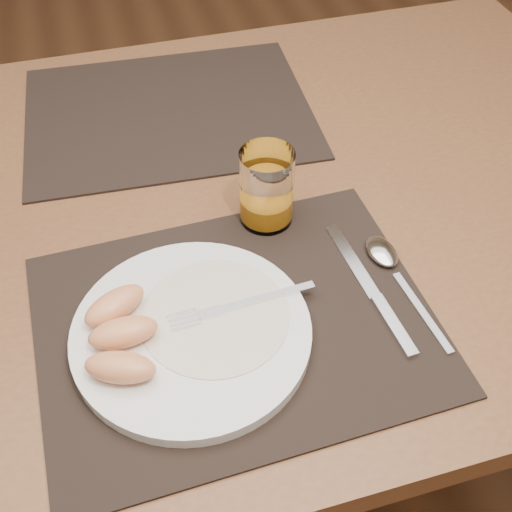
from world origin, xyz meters
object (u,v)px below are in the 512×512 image
object	(u,v)px
placemat_near	(236,323)
knife	(376,297)
plate	(192,333)
fork	(230,307)
table	(213,241)
juice_glass	(267,191)
spoon	(387,260)
placemat_far	(169,112)

from	to	relation	value
placemat_near	knife	distance (m)	0.17
plate	fork	distance (m)	0.05
table	fork	bearing A→B (deg)	-96.78
juice_glass	spoon	bearing A→B (deg)	-44.69
fork	plate	bearing A→B (deg)	-162.37
knife	spoon	size ratio (longest dim) A/B	1.15
knife	placemat_far	bearing A→B (deg)	110.00
plate	table	bearing A→B (deg)	71.88
fork	juice_glass	distance (m)	0.18
table	fork	size ratio (longest dim) A/B	7.99
placemat_near	placemat_far	world-z (taller)	same
plate	placemat_far	bearing A→B (deg)	82.63
juice_glass	table	bearing A→B (deg)	135.30
table	spoon	xyz separation A→B (m)	(0.18, -0.18, 0.09)
placemat_far	fork	size ratio (longest dim) A/B	2.57
spoon	fork	bearing A→B (deg)	-172.19
placemat_near	plate	bearing A→B (deg)	-172.36
table	plate	xyz separation A→B (m)	(-0.07, -0.23, 0.10)
table	placemat_near	distance (m)	0.24
placemat_far	placemat_near	bearing A→B (deg)	-90.64
placemat_near	juice_glass	world-z (taller)	juice_glass
knife	juice_glass	size ratio (longest dim) A/B	2.07
knife	spoon	world-z (taller)	spoon
placemat_near	plate	xyz separation A→B (m)	(-0.05, -0.01, 0.01)
fork	knife	world-z (taller)	fork
table	spoon	world-z (taller)	spoon
fork	juice_glass	size ratio (longest dim) A/B	1.64
spoon	juice_glass	bearing A→B (deg)	135.31
table	knife	distance (m)	0.29
fork	spoon	xyz separation A→B (m)	(0.21, 0.03, -0.01)
plate	spoon	xyz separation A→B (m)	(0.26, 0.04, -0.00)
placemat_near	knife	size ratio (longest dim) A/B	2.04
fork	spoon	size ratio (longest dim) A/B	0.91
spoon	placemat_near	bearing A→B (deg)	-169.74
fork	spoon	distance (m)	0.21
plate	knife	world-z (taller)	plate
placemat_near	juice_glass	bearing A→B (deg)	61.95
knife	juice_glass	world-z (taller)	juice_glass
plate	spoon	size ratio (longest dim) A/B	1.41
placemat_far	spoon	size ratio (longest dim) A/B	2.34
placemat_near	plate	distance (m)	0.05
table	placemat_near	size ratio (longest dim) A/B	3.11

